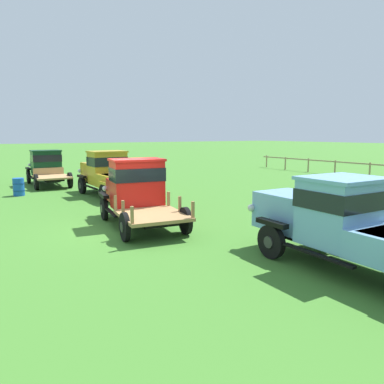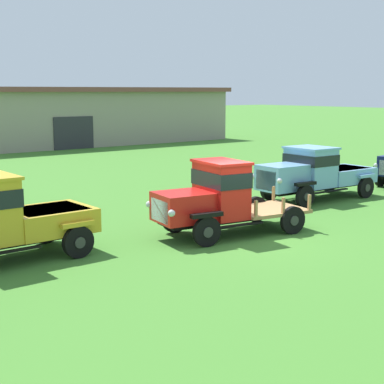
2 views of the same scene
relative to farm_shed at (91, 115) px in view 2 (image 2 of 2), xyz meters
name	(u,v)px [view 2 (image 2 of 2)]	position (x,y,z in m)	size (l,w,h in m)	color
ground_plane	(242,238)	(-11.91, -31.10, -2.30)	(240.00, 240.00, 0.00)	#3D7528
farm_shed	(91,115)	(0.00, 0.00, 0.00)	(23.60, 8.18, 4.56)	gray
vintage_truck_midrow_center	(216,198)	(-12.30, -30.36, -1.14)	(5.07, 2.65, 2.25)	black
vintage_truck_far_side	(314,172)	(-5.45, -28.26, -1.20)	(5.58, 2.29, 2.12)	black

